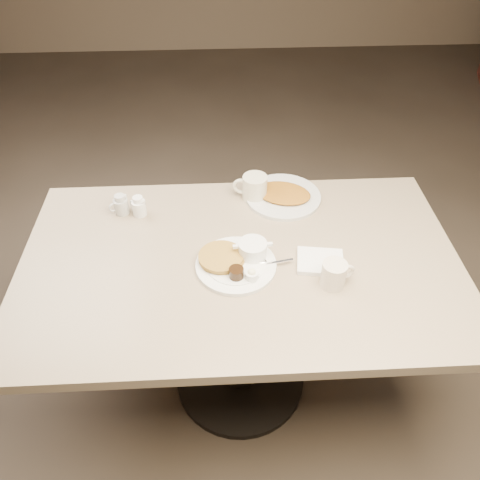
{
  "coord_description": "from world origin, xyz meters",
  "views": [
    {
      "loc": [
        -0.06,
        -1.15,
        1.88
      ],
      "look_at": [
        0.0,
        0.02,
        0.82
      ],
      "focal_mm": 35.34,
      "sensor_mm": 36.0,
      "label": 1
    }
  ],
  "objects_px": {
    "hash_plate": "(283,195)",
    "coffee_mug_near": "(334,274)",
    "coffee_mug_far": "(254,188)",
    "diner_table": "(240,292)",
    "main_plate": "(237,260)",
    "creamer_left": "(121,205)",
    "creamer_right": "(139,206)"
  },
  "relations": [
    {
      "from": "diner_table",
      "to": "main_plate",
      "type": "distance_m",
      "value": 0.19
    },
    {
      "from": "main_plate",
      "to": "coffee_mug_near",
      "type": "height_order",
      "value": "coffee_mug_near"
    },
    {
      "from": "main_plate",
      "to": "hash_plate",
      "type": "distance_m",
      "value": 0.41
    },
    {
      "from": "main_plate",
      "to": "creamer_left",
      "type": "distance_m",
      "value": 0.52
    },
    {
      "from": "main_plate",
      "to": "creamer_left",
      "type": "relative_size",
      "value": 4.21
    },
    {
      "from": "creamer_left",
      "to": "main_plate",
      "type": "bearing_deg",
      "value": -35.53
    },
    {
      "from": "coffee_mug_far",
      "to": "hash_plate",
      "type": "height_order",
      "value": "coffee_mug_far"
    },
    {
      "from": "coffee_mug_near",
      "to": "creamer_left",
      "type": "distance_m",
      "value": 0.83
    },
    {
      "from": "diner_table",
      "to": "creamer_right",
      "type": "bearing_deg",
      "value": 144.3
    },
    {
      "from": "main_plate",
      "to": "coffee_mug_far",
      "type": "bearing_deg",
      "value": 77.42
    },
    {
      "from": "creamer_left",
      "to": "hash_plate",
      "type": "bearing_deg",
      "value": 5.46
    },
    {
      "from": "creamer_left",
      "to": "creamer_right",
      "type": "distance_m",
      "value": 0.07
    },
    {
      "from": "main_plate",
      "to": "coffee_mug_near",
      "type": "xyz_separation_m",
      "value": [
        0.3,
        -0.1,
        0.02
      ]
    },
    {
      "from": "coffee_mug_near",
      "to": "coffee_mug_far",
      "type": "distance_m",
      "value": 0.52
    },
    {
      "from": "main_plate",
      "to": "creamer_right",
      "type": "relative_size",
      "value": 4.21
    },
    {
      "from": "coffee_mug_far",
      "to": "diner_table",
      "type": "bearing_deg",
      "value": -101.64
    },
    {
      "from": "coffee_mug_far",
      "to": "main_plate",
      "type": "bearing_deg",
      "value": -102.58
    },
    {
      "from": "main_plate",
      "to": "hash_plate",
      "type": "height_order",
      "value": "main_plate"
    },
    {
      "from": "coffee_mug_far",
      "to": "creamer_left",
      "type": "relative_size",
      "value": 1.81
    },
    {
      "from": "main_plate",
      "to": "creamer_left",
      "type": "height_order",
      "value": "creamer_left"
    },
    {
      "from": "hash_plate",
      "to": "creamer_left",
      "type": "bearing_deg",
      "value": -174.54
    },
    {
      "from": "coffee_mug_near",
      "to": "creamer_right",
      "type": "distance_m",
      "value": 0.77
    },
    {
      "from": "creamer_left",
      "to": "hash_plate",
      "type": "xyz_separation_m",
      "value": [
        0.62,
        0.06,
        -0.02
      ]
    },
    {
      "from": "coffee_mug_far",
      "to": "hash_plate",
      "type": "bearing_deg",
      "value": -3.46
    },
    {
      "from": "creamer_right",
      "to": "coffee_mug_near",
      "type": "bearing_deg",
      "value": -30.85
    },
    {
      "from": "coffee_mug_far",
      "to": "coffee_mug_near",
      "type": "bearing_deg",
      "value": -64.89
    },
    {
      "from": "diner_table",
      "to": "coffee_mug_far",
      "type": "relative_size",
      "value": 10.37
    },
    {
      "from": "main_plate",
      "to": "coffee_mug_far",
      "type": "distance_m",
      "value": 0.38
    },
    {
      "from": "main_plate",
      "to": "diner_table",
      "type": "bearing_deg",
      "value": 65.97
    },
    {
      "from": "hash_plate",
      "to": "coffee_mug_near",
      "type": "bearing_deg",
      "value": -77.25
    },
    {
      "from": "diner_table",
      "to": "hash_plate",
      "type": "xyz_separation_m",
      "value": [
        0.19,
        0.34,
        0.18
      ]
    },
    {
      "from": "creamer_right",
      "to": "creamer_left",
      "type": "bearing_deg",
      "value": 169.75
    }
  ]
}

